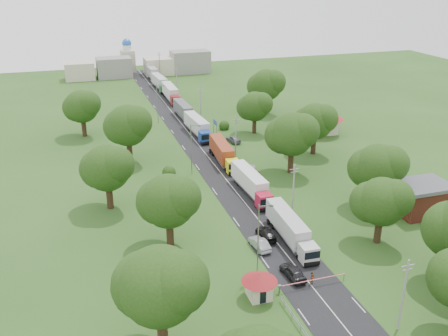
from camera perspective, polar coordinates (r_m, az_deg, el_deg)
name	(u,v)px	position (r m, az deg, el deg)	size (l,w,h in m)	color
ground	(245,203)	(85.20, 2.40, -4.00)	(260.00, 260.00, 0.00)	#264918
road	(212,162)	(102.60, -1.39, 0.72)	(8.00, 200.00, 0.04)	black
boom_barrier	(303,283)	(64.53, 8.99, -12.81)	(9.22, 0.35, 1.18)	slate
guard_booth	(259,282)	(61.75, 4.06, -12.92)	(4.40, 4.40, 3.45)	beige
info_sign	(215,125)	(116.56, -1.02, 4.96)	(0.12, 3.10, 4.10)	slate
pole_0	(403,294)	(58.80, 19.82, -13.40)	(1.60, 0.24, 9.00)	gray
pole_1	(293,190)	(79.34, 7.92, -2.54)	(1.60, 0.24, 9.00)	gray
pole_2	(236,136)	(103.44, 1.36, 3.66)	(1.60, 0.24, 9.00)	gray
pole_3	(201,103)	(129.13, -2.69, 7.44)	(1.60, 0.24, 9.00)	gray
pole_4	(177,80)	(155.61, -5.42, 9.94)	(1.60, 0.24, 9.00)	gray
pole_5	(160,64)	(182.55, -7.38, 11.68)	(1.60, 0.24, 9.00)	gray
lamp_0	(259,236)	(64.42, 4.06, -7.72)	(2.03, 0.22, 10.00)	slate
lamp_1	(192,147)	(94.83, -3.68, 2.42)	(2.03, 0.22, 10.00)	slate
lamp_2	(158,102)	(127.61, -7.57, 7.50)	(2.03, 0.22, 10.00)	slate
tree_2	(381,201)	(74.17, 17.53, -3.63)	(8.00, 8.00, 10.10)	#382616
tree_3	(378,167)	(84.63, 17.17, 0.13)	(8.80, 8.80, 11.07)	#382616
tree_4	(292,134)	(95.64, 7.75, 3.89)	(9.60, 9.60, 12.05)	#382616
tree_5	(315,121)	(106.52, 10.33, 5.29)	(8.80, 8.80, 11.07)	#382616
tree_6	(255,106)	(118.73, 3.51, 7.05)	(8.00, 8.00, 10.10)	#382616
tree_7	(266,85)	(135.21, 4.84, 9.45)	(9.60, 9.60, 12.05)	#382616
tree_9	(159,285)	(51.80, -7.39, -13.12)	(9.60, 9.60, 12.05)	#382616
tree_10	(168,201)	(69.88, -6.40, -3.73)	(8.80, 8.80, 11.07)	#382616
tree_11	(107,168)	(82.77, -13.26, 0.05)	(8.80, 8.80, 11.07)	#382616
tree_12	(128,125)	(101.87, -10.97, 4.83)	(9.60, 9.60, 12.05)	#382616
tree_13	(82,106)	(120.76, -15.97, 6.80)	(8.80, 8.80, 11.07)	#382616
house_brick	(421,198)	(86.85, 21.64, -3.20)	(8.60, 6.60, 5.20)	maroon
house_cream	(321,119)	(121.19, 11.03, 5.55)	(10.08, 10.08, 5.80)	beige
distant_town	(144,66)	(186.85, -9.13, 11.46)	(52.00, 8.00, 8.00)	gray
church	(128,58)	(193.71, -10.95, 12.29)	(5.00, 5.00, 12.30)	beige
truck_0	(290,228)	(73.64, 7.53, -6.85)	(2.81, 14.21, 3.93)	beige
truck_1	(251,183)	(87.55, 3.11, -1.74)	(2.93, 14.38, 3.98)	#B41433
truck_2	(223,152)	(101.60, -0.13, 1.80)	(3.26, 14.70, 4.06)	#F6F51C
truck_3	(198,126)	(118.27, -3.03, 4.78)	(3.36, 14.99, 4.14)	navy
truck_4	(184,111)	(131.71, -4.62, 6.53)	(2.77, 14.28, 3.95)	#B0B0B0
truck_5	(171,93)	(150.37, -6.11, 8.53)	(2.77, 15.51, 4.30)	maroon
truck_6	(160,83)	(164.82, -7.34, 9.67)	(3.25, 15.00, 4.14)	#24622D
truck_7	(152,72)	(181.23, -8.27, 10.76)	(2.95, 15.01, 4.15)	#A7A7A7
car_lane_front	(293,272)	(66.42, 7.89, -11.70)	(1.90, 4.73, 1.61)	black
car_lane_mid	(260,244)	(72.04, 4.09, -8.64)	(1.59, 4.56, 1.50)	gray
car_lane_rear	(266,234)	(74.69, 4.83, -7.49)	(1.98, 4.88, 1.42)	black
car_verge_near	(250,169)	(97.15, 3.00, -0.13)	(2.34, 5.08, 1.41)	silver
car_verge_far	(233,139)	(113.57, 1.06, 3.30)	(1.82, 4.52, 1.54)	slate
pedestrian_near	(312,278)	(65.53, 10.03, -12.33)	(0.62, 0.41, 1.70)	gray
pedestrian_booth	(261,285)	(63.60, 4.24, -13.18)	(0.84, 0.66, 1.73)	gray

